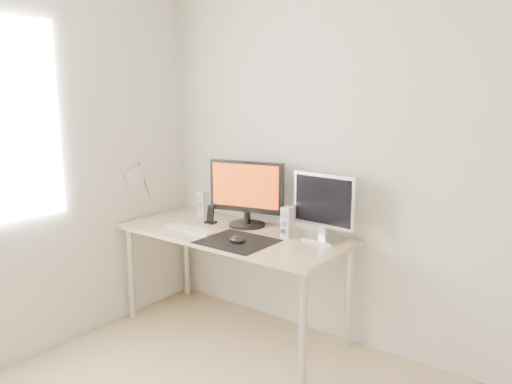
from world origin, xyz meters
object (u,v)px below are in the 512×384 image
Objects in this scene: speaker_right at (287,222)px; keyboard at (190,229)px; mouse at (237,240)px; speaker_left at (203,204)px; main_monitor at (246,191)px; second_monitor at (324,204)px; phone_dock at (211,218)px; desk at (233,243)px.

speaker_right is 0.68m from keyboard.
speaker_left is at bearing 148.99° from mouse.
main_monitor is 0.47m from keyboard.
phone_dock is at bearing -172.49° from second_monitor.
second_monitor reaches higher than keyboard.
main_monitor is 1.29× the size of keyboard.
phone_dock reaches higher than keyboard.
second_monitor is 0.94m from keyboard.
speaker_left is at bearing 119.08° from keyboard.
second_monitor reaches higher than speaker_right.
keyboard is (-0.44, 0.04, -0.02)m from mouse.
speaker_left is 1.00× the size of speaker_right.
speaker_right is at bearing 60.48° from mouse.
speaker_left and speaker_right have the same top height.
second_monitor is at bearing 1.69° from main_monitor.
second_monitor is (0.61, 0.02, -0.01)m from main_monitor.
desk is 0.70m from second_monitor.
desk is 3.54× the size of second_monitor.
keyboard is at bearing -85.96° from phone_dock.
mouse is 0.28m from desk.
desk is 7.95× the size of speaker_left.
second_monitor reaches higher than phone_dock.
desk is 11.82× the size of phone_dock.
second_monitor is at bearing 0.09° from speaker_left.
second_monitor is 1.05m from speaker_left.
speaker_left is at bearing -179.91° from second_monitor.
main_monitor is at bearing 119.11° from mouse.
mouse is at bearing -60.89° from main_monitor.
second_monitor is at bearing 21.98° from keyboard.
phone_dock is (-0.27, 0.08, 0.12)m from desk.
main_monitor is (-0.20, 0.36, 0.23)m from mouse.
phone_dock is at bearing -176.00° from speaker_right.
phone_dock is at bearing 163.87° from desk.
main_monitor reaches higher than second_monitor.
mouse is at bearing -31.01° from speaker_left.
keyboard is at bearing -60.92° from speaker_left.
phone_dock is (-0.86, -0.11, -0.20)m from second_monitor.
speaker_left is 0.81m from speaker_right.
speaker_right reaches higher than phone_dock.
speaker_right is (0.38, -0.05, -0.15)m from main_monitor.
second_monitor is 2.25× the size of speaker_right.
keyboard is 3.13× the size of phone_dock.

